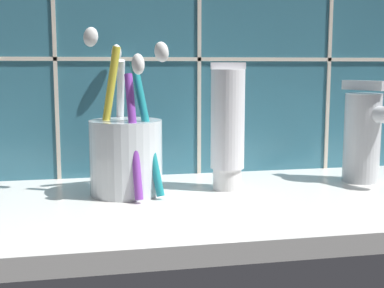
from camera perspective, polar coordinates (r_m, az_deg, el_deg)
The scene contains 5 objects.
sink_counter at distance 60.15cm, azimuth 1.88°, elevation -6.82°, with size 74.96×29.64×2.00cm, color silver.
tile_wall_backsplash at distance 73.06cm, azimuth -0.83°, elevation 13.40°, with size 84.96×1.72×46.29cm.
toothbrush_cup at distance 61.89cm, azimuth -7.05°, elevation -0.84°, with size 9.68×15.81×19.16cm.
toothpaste_tube at distance 63.56cm, azimuth 3.82°, elevation 1.81°, with size 4.23×4.03×15.12cm.
sink_faucet at distance 70.93cm, azimuth 18.06°, elevation 1.10°, with size 6.08×10.48×12.89cm.
Camera 1 is at (-13.43, -56.47, 16.78)cm, focal length 50.00 mm.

